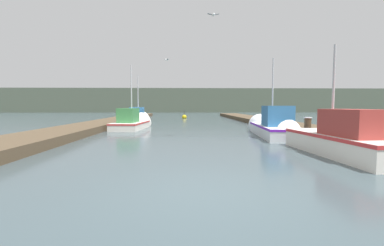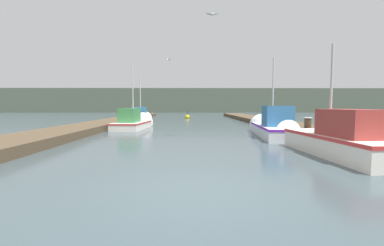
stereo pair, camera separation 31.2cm
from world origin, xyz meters
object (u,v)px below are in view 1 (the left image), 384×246
object	(u,v)px
fishing_boat_2	(133,122)
seagull_1	(167,60)
channel_buoy	(184,117)
seagull_lead	(213,15)
fishing_boat_1	(271,126)
mooring_piling_2	(130,115)
fishing_boat_0	(329,138)
mooring_piling_0	(308,129)
mooring_piling_1	(342,132)
fishing_boat_3	(139,119)

from	to	relation	value
fishing_boat_2	seagull_1	world-z (taller)	seagull_1
channel_buoy	seagull_lead	world-z (taller)	seagull_lead
fishing_boat_1	mooring_piling_2	distance (m)	14.68
fishing_boat_0	mooring_piling_2	size ratio (longest dim) A/B	4.23
mooring_piling_2	seagull_1	size ratio (longest dim) A/B	2.69
mooring_piling_0	channel_buoy	xyz separation A→B (m)	(-5.59, 20.33, -0.37)
mooring_piling_2	channel_buoy	distance (m)	8.93
mooring_piling_1	seagull_1	size ratio (longest dim) A/B	2.47
mooring_piling_2	channel_buoy	size ratio (longest dim) A/B	1.23
fishing_boat_1	mooring_piling_0	world-z (taller)	fishing_boat_1
fishing_boat_1	seagull_1	xyz separation A→B (m)	(-6.02, 5.92, 4.59)
mooring_piling_0	channel_buoy	distance (m)	21.09
fishing_boat_2	mooring_piling_0	size ratio (longest dim) A/B	4.69
mooring_piling_0	seagull_lead	bearing A→B (deg)	172.95
fishing_boat_0	mooring_piling_0	bearing A→B (deg)	71.86
fishing_boat_1	fishing_boat_2	bearing A→B (deg)	158.78
fishing_boat_3	seagull_lead	size ratio (longest dim) A/B	11.42
fishing_boat_0	mooring_piling_1	world-z (taller)	fishing_boat_0
fishing_boat_0	fishing_boat_1	distance (m)	5.31
mooring_piling_0	mooring_piling_2	world-z (taller)	mooring_piling_2
fishing_boat_3	channel_buoy	world-z (taller)	fishing_boat_3
mooring_piling_1	mooring_piling_2	size ratio (longest dim) A/B	0.92
fishing_boat_3	channel_buoy	xyz separation A→B (m)	(4.07, 9.07, -0.24)
fishing_boat_1	mooring_piling_0	bearing A→B (deg)	-61.08
seagull_lead	seagull_1	xyz separation A→B (m)	(-2.65, 7.60, -0.72)
fishing_boat_1	mooring_piling_0	size ratio (longest dim) A/B	6.01
mooring_piling_1	mooring_piling_2	bearing A→B (deg)	125.57
fishing_boat_2	mooring_piling_1	world-z (taller)	fishing_boat_2
fishing_boat_0	seagull_lead	xyz separation A→B (m)	(-3.53, 3.63, 5.27)
fishing_boat_0	mooring_piling_0	xyz separation A→B (m)	(0.79, 3.09, 0.02)
mooring_piling_0	seagull_1	world-z (taller)	seagull_1
fishing_boat_1	mooring_piling_1	xyz separation A→B (m)	(1.15, -4.48, 0.16)
fishing_boat_1	seagull_lead	xyz separation A→B (m)	(-3.37, -1.68, 5.31)
mooring_piling_2	seagull_1	world-z (taller)	seagull_1
fishing_boat_1	seagull_lead	world-z (taller)	seagull_lead
fishing_boat_3	mooring_piling_0	xyz separation A→B (m)	(9.66, -11.26, 0.13)
fishing_boat_1	fishing_boat_3	bearing A→B (deg)	139.66
channel_buoy	seagull_1	size ratio (longest dim) A/B	2.18
fishing_boat_0	seagull_1	xyz separation A→B (m)	(-6.18, 11.23, 4.55)
mooring_piling_1	mooring_piling_0	bearing A→B (deg)	95.05
fishing_boat_0	mooring_piling_1	size ratio (longest dim) A/B	4.60
fishing_boat_0	mooring_piling_2	distance (m)	19.03
mooring_piling_0	seagull_1	distance (m)	11.63
fishing_boat_0	seagull_lead	bearing A→B (deg)	130.41
fishing_boat_0	mooring_piling_0	size ratio (longest dim) A/B	5.34
seagull_lead	fishing_boat_2	bearing A→B (deg)	126.59
seagull_1	fishing_boat_3	bearing A→B (deg)	-178.55
fishing_boat_1	fishing_boat_3	size ratio (longest dim) A/B	1.01
mooring_piling_0	seagull_1	xyz separation A→B (m)	(-6.97, 8.13, 4.52)
fishing_boat_3	mooring_piling_0	world-z (taller)	fishing_boat_3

